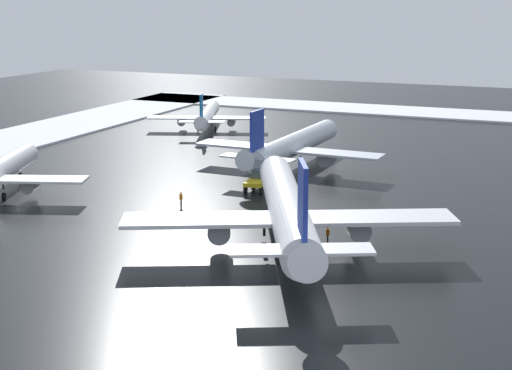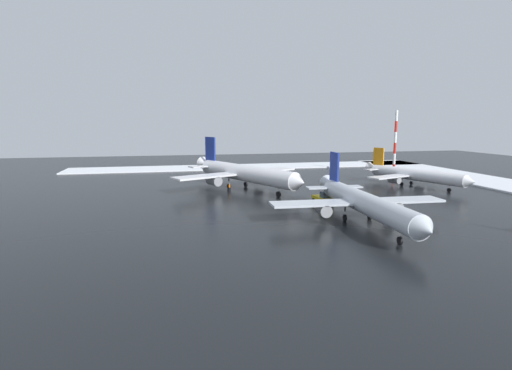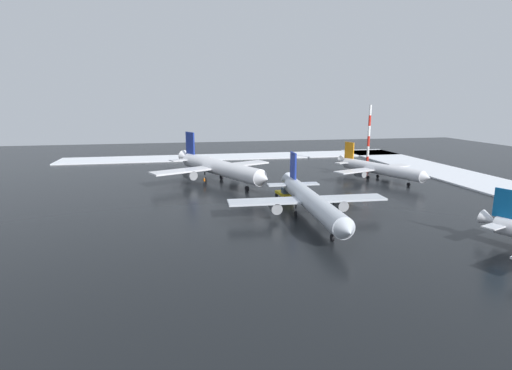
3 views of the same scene
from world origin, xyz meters
TOP-DOWN VIEW (x-y plane):
  - ground_plane at (0.00, 0.00)m, footprint 240.00×240.00m
  - snow_bank_right at (67.00, 0.00)m, footprint 14.00×116.00m
  - airplane_parked_starboard at (24.58, 11.11)m, footprint 34.99×29.74m
  - airplane_foreground_jet at (20.13, -27.82)m, footprint 27.16×22.94m
  - airplane_far_rear at (-8.76, -0.46)m, footprint 32.19×26.66m
  - pushback_tug at (5.29, 0.06)m, footprint 4.82×2.75m
  - ground_crew_by_nose_gear at (22.41, 14.51)m, footprint 0.36×0.36m
  - ground_crew_mid_apron at (15.80, -4.99)m, footprint 0.36×0.36m
  - antenna_mast at (39.47, -34.61)m, footprint 0.70×0.70m

SIDE VIEW (x-z plane):
  - ground_plane at x=0.00m, z-range 0.00..0.00m
  - snow_bank_right at x=67.00m, z-range 0.00..0.36m
  - ground_crew_by_nose_gear at x=22.41m, z-range 0.12..1.83m
  - ground_crew_mid_apron at x=15.80m, z-range 0.12..1.83m
  - pushback_tug at x=5.29m, z-range 0.03..2.53m
  - airplane_foreground_jet at x=20.13m, z-range -1.41..6.92m
  - airplane_far_rear at x=-8.76m, z-range -1.62..7.94m
  - airplane_parked_starboard at x=24.58m, z-range -1.88..9.20m
  - antenna_mast at x=39.47m, z-range 0.00..17.89m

